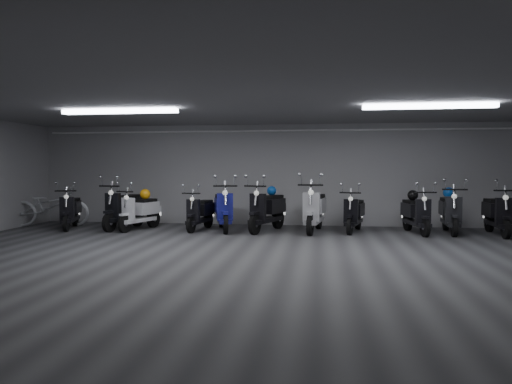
# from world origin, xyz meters

# --- Properties ---
(floor) EXTENTS (14.00, 10.00, 0.01)m
(floor) POSITION_xyz_m (0.00, 0.00, -0.01)
(floor) COLOR #38383B
(floor) RESTS_ON ground
(ceiling) EXTENTS (14.00, 10.00, 0.01)m
(ceiling) POSITION_xyz_m (0.00, 0.00, 2.80)
(ceiling) COLOR gray
(ceiling) RESTS_ON ground
(back_wall) EXTENTS (14.00, 0.01, 2.80)m
(back_wall) POSITION_xyz_m (0.00, 5.00, 1.40)
(back_wall) COLOR gray
(back_wall) RESTS_ON ground
(front_wall) EXTENTS (14.00, 0.01, 2.80)m
(front_wall) POSITION_xyz_m (0.00, -5.00, 1.40)
(front_wall) COLOR gray
(front_wall) RESTS_ON ground
(fluor_strip_left) EXTENTS (2.40, 0.18, 0.08)m
(fluor_strip_left) POSITION_xyz_m (-3.00, 1.00, 2.74)
(fluor_strip_left) COLOR white
(fluor_strip_left) RESTS_ON ceiling
(fluor_strip_right) EXTENTS (2.40, 0.18, 0.08)m
(fluor_strip_right) POSITION_xyz_m (3.00, 1.00, 2.74)
(fluor_strip_right) COLOR white
(fluor_strip_right) RESTS_ON ceiling
(conduit) EXTENTS (13.60, 0.05, 0.05)m
(conduit) POSITION_xyz_m (0.00, 4.92, 2.62)
(conduit) COLOR white
(conduit) RESTS_ON back_wall
(scooter_0) EXTENTS (1.06, 1.80, 1.27)m
(scooter_0) POSITION_xyz_m (-5.43, 3.40, 0.64)
(scooter_0) COLOR black
(scooter_0) RESTS_ON floor
(scooter_1) EXTENTS (0.97, 2.00, 1.43)m
(scooter_1) POSITION_xyz_m (-4.04, 3.55, 0.71)
(scooter_1) COLOR black
(scooter_1) RESTS_ON floor
(scooter_2) EXTENTS (1.06, 1.78, 1.26)m
(scooter_2) POSITION_xyz_m (-3.57, 3.44, 0.63)
(scooter_2) COLOR white
(scooter_2) RESTS_ON floor
(scooter_3) EXTENTS (0.80, 1.69, 1.21)m
(scooter_3) POSITION_xyz_m (-2.02, 3.58, 0.61)
(scooter_3) COLOR black
(scooter_3) RESTS_ON floor
(scooter_4) EXTENTS (1.16, 2.04, 1.44)m
(scooter_4) POSITION_xyz_m (-1.41, 3.60, 0.72)
(scooter_4) COLOR navy
(scooter_4) RESTS_ON floor
(scooter_5) EXTENTS (1.28, 2.04, 1.44)m
(scooter_5) POSITION_xyz_m (-0.30, 3.57, 0.72)
(scooter_5) COLOR black
(scooter_5) RESTS_ON floor
(scooter_6) EXTENTS (0.95, 2.07, 1.49)m
(scooter_6) POSITION_xyz_m (0.89, 3.63, 0.74)
(scooter_6) COLOR #B5B5BA
(scooter_6) RESTS_ON floor
(scooter_7) EXTENTS (0.96, 1.77, 1.25)m
(scooter_7) POSITION_xyz_m (1.86, 3.75, 0.63)
(scooter_7) COLOR black
(scooter_7) RESTS_ON floor
(scooter_8) EXTENTS (0.85, 1.80, 1.29)m
(scooter_8) POSITION_xyz_m (3.33, 3.68, 0.64)
(scooter_8) COLOR black
(scooter_8) RESTS_ON floor
(scooter_9) EXTENTS (0.79, 1.89, 1.37)m
(scooter_9) POSITION_xyz_m (4.16, 3.82, 0.68)
(scooter_9) COLOR black
(scooter_9) RESTS_ON floor
(bicycle) EXTENTS (2.19, 1.20, 1.34)m
(bicycle) POSITION_xyz_m (-6.30, 3.85, 0.67)
(bicycle) COLOR silver
(bicycle) RESTS_ON floor
(scooter_10) EXTENTS (0.68, 1.84, 1.36)m
(scooter_10) POSITION_xyz_m (5.18, 3.64, 0.68)
(scooter_10) COLOR black
(scooter_10) RESTS_ON floor
(helmet_0) EXTENTS (0.26, 0.26, 0.26)m
(helmet_0) POSITION_xyz_m (3.29, 3.91, 0.92)
(helmet_0) COLOR black
(helmet_0) RESTS_ON scooter_8
(helmet_1) EXTENTS (0.24, 0.24, 0.24)m
(helmet_1) POSITION_xyz_m (-0.20, 3.83, 1.01)
(helmet_1) COLOR #0E449B
(helmet_1) RESTS_ON scooter_5
(helmet_2) EXTENTS (0.27, 0.27, 0.27)m
(helmet_2) POSITION_xyz_m (4.18, 4.07, 0.98)
(helmet_2) COLOR #0E46A0
(helmet_2) RESTS_ON scooter_9
(helmet_3) EXTENTS (0.27, 0.27, 0.27)m
(helmet_3) POSITION_xyz_m (-3.50, 3.66, 0.91)
(helmet_3) COLOR orange
(helmet_3) RESTS_ON scooter_2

